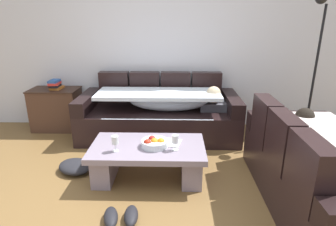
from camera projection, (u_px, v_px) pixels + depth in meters
name	position (u px, v px, depth m)	size (l,w,h in m)	color
ground_plane	(141.00, 203.00, 2.63)	(14.00, 14.00, 0.00)	brown
back_wall	(155.00, 39.00, 4.23)	(9.00, 0.10, 2.70)	silver
couch_along_wall	(161.00, 114.00, 4.06)	(2.24, 0.92, 0.88)	black
couch_near_window	(318.00, 172.00, 2.52)	(0.92, 1.87, 0.88)	black
coffee_table	(148.00, 157.00, 3.00)	(1.20, 0.68, 0.38)	gray
fruit_bowl	(154.00, 143.00, 2.91)	(0.28, 0.28, 0.10)	silver
wine_glass_near_left	(115.00, 141.00, 2.79)	(0.07, 0.07, 0.17)	silver
wine_glass_near_right	(175.00, 140.00, 2.81)	(0.07, 0.07, 0.17)	silver
open_magazine	(167.00, 142.00, 3.02)	(0.28, 0.21, 0.01)	white
side_cabinet	(57.00, 109.00, 4.32)	(0.72, 0.44, 0.64)	#482E21
book_stack_on_cabinet	(55.00, 85.00, 4.19)	(0.18, 0.24, 0.14)	#B76623
floor_lamp	(314.00, 62.00, 3.62)	(0.33, 0.31, 1.95)	black
pair_of_shoes	(121.00, 217.00, 2.39)	(0.33, 0.31, 0.09)	black
crumpled_garment	(75.00, 166.00, 3.17)	(0.40, 0.32, 0.12)	#232328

